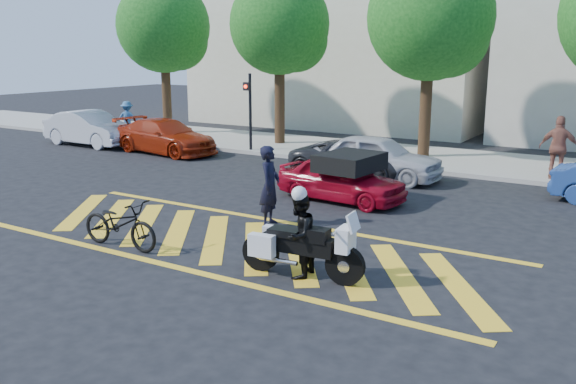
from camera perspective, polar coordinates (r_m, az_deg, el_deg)
The scene contains 19 objects.
ground at distance 13.47m, azimuth -4.81°, elevation -4.70°, with size 90.00×90.00×0.00m, color black.
sidewalk at distance 23.91m, azimuth 12.51°, elevation 3.13°, with size 60.00×5.00×0.15m, color #9E998E.
crosswalk at distance 13.49m, azimuth -4.94°, elevation -4.66°, with size 12.33×4.00×0.01m.
building_left at distance 34.99m, azimuth 5.23°, elevation 14.59°, with size 16.00×8.00×10.00m, color beige.
tree_far_left at distance 30.36m, azimuth -11.29°, elevation 14.70°, with size 4.40×4.40×7.41m.
tree_left at distance 26.40m, azimuth -0.49°, elevation 15.09°, with size 4.20×4.20×7.26m.
tree_center at distance 23.60m, azimuth 13.50°, elevation 15.21°, with size 4.60×4.60×7.56m.
signal_pole at distance 24.62m, azimuth -3.64°, elevation 8.04°, with size 0.28×0.43×3.20m.
officer_bike at distance 14.51m, azimuth -1.71°, elevation 0.58°, with size 0.70×0.46×1.92m, color black.
bicycle at distance 13.41m, azimuth -15.46°, elevation -2.89°, with size 0.70×2.00×1.05m, color black.
police_motorcycle at distance 11.27m, azimuth 1.11°, elevation -5.16°, with size 2.44×0.81×1.08m.
officer_moto at distance 11.21m, azimuth 1.05°, elevation -4.11°, with size 0.78×0.60×1.60m, color black.
red_convertible at distance 16.96m, azimuth 5.02°, elevation 1.23°, with size 1.48×3.68×1.25m, color maroon.
parked_far_left at distance 28.17m, azimuth -18.02°, elevation 5.68°, with size 1.59×4.56×1.50m, color #A9AAB1.
parked_left at distance 25.28m, azimuth -11.38°, elevation 5.13°, with size 1.93×4.74×1.38m, color maroon.
parked_mid_left at distance 20.32m, azimuth 6.23°, elevation 3.10°, with size 1.97×4.26×1.18m, color #222325.
parked_mid_right at distance 19.97m, azimuth 8.31°, elevation 3.26°, with size 1.72×4.27×1.45m, color #B9BABE.
pedestrian_left at distance 29.71m, azimuth -14.78°, elevation 6.66°, with size 1.05×0.60×1.62m, color #376698.
pedestrian_right at distance 20.82m, azimuth 24.01°, elevation 3.81°, with size 1.16×0.48×1.98m, color #935542.
Camera 1 is at (7.66, -10.28, 4.14)m, focal length 38.00 mm.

